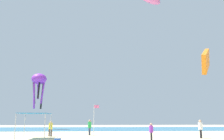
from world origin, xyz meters
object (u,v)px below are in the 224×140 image
object	(u,v)px
person_far_shore	(90,126)
kite_octopus_purple	(39,81)
person_near_tent	(200,127)
person_central	(151,130)
banner_flag	(94,117)
kite_parafoil_orange	(206,61)
canopy_tent	(35,114)
person_leftmost	(51,127)
cooler_box	(58,140)

from	to	relation	value
person_far_shore	kite_octopus_purple	xyz separation A→B (m)	(-10.56, 17.40, 8.22)
person_near_tent	person_central	xyz separation A→B (m)	(-5.82, -2.51, -0.16)
person_far_shore	banner_flag	size ratio (longest dim) A/B	0.53
person_near_tent	kite_parafoil_orange	bearing A→B (deg)	33.54
person_central	banner_flag	bearing A→B (deg)	65.47
person_near_tent	person_central	size ratio (longest dim) A/B	1.17
banner_flag	person_central	bearing A→B (deg)	-44.93
person_far_shore	kite_parafoil_orange	xyz separation A→B (m)	(11.77, -7.73, 6.63)
person_near_tent	banner_flag	xyz separation A→B (m)	(-11.17, 2.83, 1.04)
person_near_tent	kite_parafoil_orange	size ratio (longest dim) A/B	0.33
canopy_tent	person_central	distance (m)	12.14
person_central	kite_octopus_purple	world-z (taller)	kite_octopus_purple
kite_parafoil_orange	person_leftmost	bearing A→B (deg)	-81.07
person_near_tent	cooler_box	size ratio (longest dim) A/B	3.31
person_far_shore	banner_flag	bearing A→B (deg)	-156.27
person_leftmost	kite_parafoil_orange	bearing A→B (deg)	-170.25
banner_flag	kite_octopus_purple	world-z (taller)	kite_octopus_purple
person_leftmost	person_far_shore	distance (m)	4.77
banner_flag	person_leftmost	bearing A→B (deg)	171.82
person_leftmost	cooler_box	distance (m)	7.04
person_near_tent	canopy_tent	bearing A→B (deg)	-58.93
canopy_tent	cooler_box	world-z (taller)	canopy_tent
person_leftmost	cooler_box	bearing A→B (deg)	135.56
person_near_tent	person_far_shore	bearing A→B (deg)	-80.62
banner_flag	kite_parafoil_orange	distance (m)	13.55
person_near_tent	kite_parafoil_orange	world-z (taller)	kite_parafoil_orange
person_near_tent	cooler_box	bearing A→B (deg)	-43.87
canopy_tent	person_leftmost	bearing A→B (deg)	66.60
person_far_shore	kite_octopus_purple	distance (m)	21.95
canopy_tent	kite_parafoil_orange	xyz separation A→B (m)	(17.41, -3.21, 5.28)
banner_flag	kite_parafoil_orange	world-z (taller)	kite_parafoil_orange
person_central	person_far_shore	xyz separation A→B (m)	(-5.95, 7.81, 0.15)
person_leftmost	kite_octopus_purple	xyz separation A→B (m)	(-6.12, 19.15, 8.28)
person_leftmost	kite_octopus_purple	size ratio (longest dim) A/B	0.26
person_near_tent	cooler_box	xyz separation A→B (m)	(-14.34, -3.17, -0.93)
kite_octopus_purple	canopy_tent	bearing A→B (deg)	175.94
cooler_box	kite_parafoil_orange	bearing A→B (deg)	3.00
person_central	kite_octopus_purple	distance (m)	31.28
cooler_box	kite_parafoil_orange	xyz separation A→B (m)	(14.34, 0.75, 7.56)
banner_flag	kite_parafoil_orange	bearing A→B (deg)	-25.20
canopy_tent	person_central	size ratio (longest dim) A/B	2.03
person_far_shore	kite_parafoil_orange	bearing A→B (deg)	-113.16
canopy_tent	person_far_shore	size ratio (longest dim) A/B	1.75
canopy_tent	person_near_tent	xyz separation A→B (m)	(17.41, -0.78, -1.34)
person_leftmost	kite_parafoil_orange	world-z (taller)	kite_parafoil_orange
person_central	banner_flag	size ratio (longest dim) A/B	0.45
person_central	banner_flag	distance (m)	7.65
person_central	person_leftmost	bearing A→B (deg)	80.14
person_near_tent	kite_octopus_purple	distance (m)	32.89
canopy_tent	cooler_box	size ratio (longest dim) A/B	5.73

